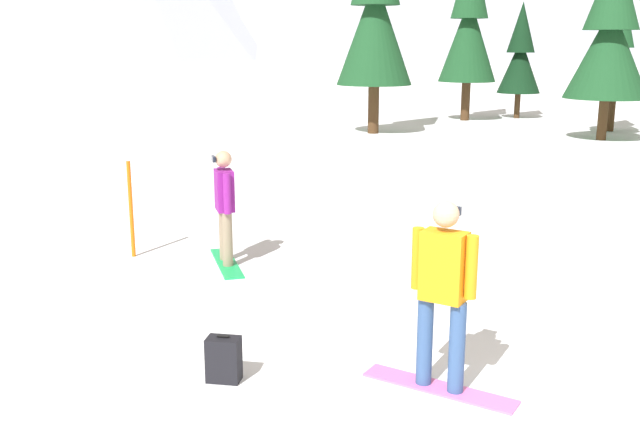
# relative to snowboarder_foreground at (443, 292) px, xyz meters

# --- Properties ---
(snowboarder_foreground) EXTENTS (1.47, 0.87, 1.82)m
(snowboarder_foreground) POSITION_rel_snowboarder_foreground_xyz_m (0.00, 0.00, 0.00)
(snowboarder_foreground) COLOR pink
(snowboarder_foreground) RESTS_ON ground_plane
(snowboarder_midground) EXTENTS (0.85, 1.50, 1.68)m
(snowboarder_midground) POSITION_rel_snowboarder_foreground_xyz_m (-3.00, 3.62, -0.09)
(snowboarder_midground) COLOR #19B259
(snowboarder_midground) RESTS_ON ground_plane
(backpack_black) EXTENTS (0.33, 0.27, 0.47)m
(backpack_black) POSITION_rel_snowboarder_foreground_xyz_m (-2.06, -0.07, -0.76)
(backpack_black) COLOR black
(backpack_black) RESTS_ON ground_plane
(trail_marker_pole) EXTENTS (0.06, 0.06, 1.47)m
(trail_marker_pole) POSITION_rel_snowboarder_foreground_xyz_m (-4.50, 3.81, -0.24)
(trail_marker_pole) COLOR orange
(trail_marker_pole) RESTS_ON ground_plane
(pine_tree_broad) EXTENTS (2.33, 2.33, 7.19)m
(pine_tree_broad) POSITION_rel_snowboarder_foreground_xyz_m (1.77, 24.45, 2.94)
(pine_tree_broad) COLOR #472D19
(pine_tree_broad) RESTS_ON ground_plane
(pine_tree_short) EXTENTS (1.79, 1.79, 4.81)m
(pine_tree_short) POSITION_rel_snowboarder_foreground_xyz_m (4.02, 25.63, 1.65)
(pine_tree_short) COLOR #472D19
(pine_tree_short) RESTS_ON ground_plane
(pine_tree_twin) EXTENTS (1.76, 1.76, 5.23)m
(pine_tree_twin) POSITION_rel_snowboarder_foreground_xyz_m (6.78, 21.27, 1.87)
(pine_tree_twin) COLOR #472D19
(pine_tree_twin) RESTS_ON ground_plane
(pine_tree_tall) EXTENTS (2.69, 2.69, 6.24)m
(pine_tree_tall) POSITION_rel_snowboarder_foreground_xyz_m (5.87, 18.70, 2.43)
(pine_tree_tall) COLOR #472D19
(pine_tree_tall) RESTS_ON ground_plane
(pine_tree_young) EXTENTS (2.64, 2.64, 7.75)m
(pine_tree_young) POSITION_rel_snowboarder_foreground_xyz_m (-1.76, 19.58, 3.25)
(pine_tree_young) COLOR #472D19
(pine_tree_young) RESTS_ON ground_plane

